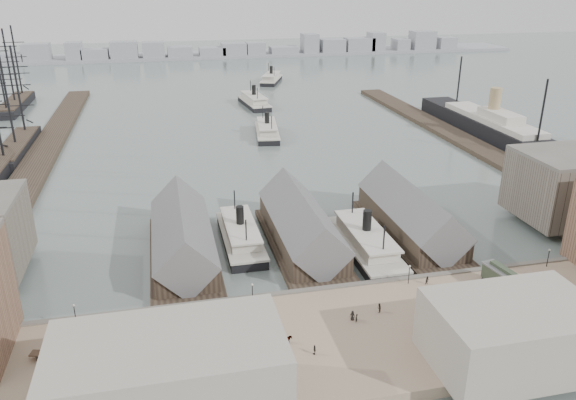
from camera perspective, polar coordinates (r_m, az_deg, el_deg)
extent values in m
plane|color=#53605D|center=(112.13, 3.47, -8.45)|extent=(900.00, 900.00, 0.00)
cube|color=#8C755E|center=(95.69, 6.92, -13.79)|extent=(180.00, 30.00, 2.00)
cube|color=#59544C|center=(107.28, 4.27, -9.28)|extent=(180.00, 1.20, 2.30)
cube|color=#2D231C|center=(204.45, -23.70, 4.19)|extent=(10.00, 220.00, 1.60)
cube|color=#2D231C|center=(218.48, 16.75, 6.17)|extent=(10.00, 180.00, 1.60)
cube|color=#2D231C|center=(122.21, -10.52, -5.76)|extent=(14.00, 42.00, 1.20)
cube|color=#2D231C|center=(121.73, -10.65, -4.25)|extent=(12.00, 36.00, 5.00)
cube|color=#59595B|center=(120.62, -10.73, -3.15)|extent=(12.60, 37.00, 12.60)
cube|color=#2D231C|center=(125.40, 1.44, -4.62)|extent=(14.00, 42.00, 1.20)
cube|color=#2D231C|center=(124.92, 1.34, -3.15)|extent=(12.00, 36.00, 5.00)
cube|color=#59595B|center=(123.85, 1.35, -2.06)|extent=(12.60, 37.00, 12.60)
cube|color=#2D231C|center=(133.67, 12.32, -3.40)|extent=(14.00, 42.00, 1.20)
cube|color=#2D231C|center=(133.22, 12.25, -2.02)|extent=(12.00, 36.00, 5.00)
cube|color=#59595B|center=(132.21, 12.34, -0.99)|extent=(12.60, 37.00, 12.60)
cube|color=gray|center=(91.94, 21.83, -12.52)|extent=(24.00, 16.00, 10.00)
cube|color=gray|center=(77.70, -11.95, -17.36)|extent=(30.00, 16.00, 12.00)
cylinder|color=black|center=(101.98, -20.81, -10.88)|extent=(0.16, 0.16, 3.60)
sphere|color=beige|center=(101.01, -20.95, -9.97)|extent=(0.44, 0.44, 0.44)
cylinder|color=black|center=(101.44, -3.63, -9.50)|extent=(0.16, 0.16, 3.60)
sphere|color=beige|center=(100.46, -3.66, -8.58)|extent=(0.44, 0.44, 0.44)
cylinder|color=black|center=(109.45, 12.18, -7.47)|extent=(0.16, 0.16, 3.60)
sphere|color=beige|center=(108.55, 12.26, -6.60)|extent=(0.44, 0.44, 0.44)
cylinder|color=black|center=(124.38, 24.90, -5.41)|extent=(0.16, 0.16, 3.60)
sphere|color=beige|center=(123.59, 25.04, -4.63)|extent=(0.44, 0.44, 0.44)
cube|color=gray|center=(437.09, -9.43, 14.31)|extent=(500.00, 40.00, 2.00)
cube|color=gray|center=(436.48, -26.15, 12.77)|extent=(14.71, 14.00, 7.23)
cube|color=gray|center=(432.98, -24.17, 13.43)|extent=(17.63, 14.00, 13.23)
cube|color=gray|center=(429.12, -20.89, 13.86)|extent=(10.74, 14.00, 13.58)
cube|color=gray|center=(427.88, -18.99, 13.74)|extent=(18.06, 14.00, 8.64)
cube|color=gray|center=(426.12, -16.29, 14.33)|extent=(18.55, 14.00, 13.29)
cube|color=gray|center=(425.61, -13.49, 14.53)|extent=(15.33, 14.00, 12.47)
cube|color=gray|center=(426.17, -10.92, 14.48)|extent=(17.56, 14.00, 8.72)
cube|color=gray|center=(427.79, -7.71, 14.63)|extent=(18.76, 14.00, 7.63)
cube|color=gray|center=(429.41, -5.54, 14.93)|extent=(17.61, 14.00, 10.35)
cube|color=gray|center=(431.82, -3.33, 15.02)|extent=(13.38, 14.00, 10.30)
cube|color=gray|center=(436.16, -0.44, 14.89)|extent=(20.73, 14.00, 6.75)
cube|color=gray|center=(440.40, 2.21, 15.52)|extent=(11.51, 14.00, 15.57)
cube|color=gray|center=(445.57, 4.49, 15.27)|extent=(18.17, 14.00, 11.26)
cube|color=gray|center=(452.44, 7.22, 15.30)|extent=(21.81, 14.00, 11.83)
cube|color=gray|center=(457.12, 8.93, 15.52)|extent=(11.12, 14.00, 15.50)
cube|color=gray|center=(465.35, 11.36, 15.15)|extent=(10.90, 14.00, 10.29)
cube|color=gray|center=(472.70, 13.48, 15.41)|extent=(17.95, 14.00, 15.72)
cube|color=gray|center=(482.04, 15.66, 15.01)|extent=(14.21, 14.00, 10.51)
cube|color=black|center=(127.52, -4.81, -4.09)|extent=(7.73, 27.05, 1.74)
cube|color=beige|center=(126.98, -4.83, -3.58)|extent=(8.11, 27.05, 0.48)
cube|color=beige|center=(126.40, -4.85, -3.02)|extent=(6.28, 19.32, 2.13)
cube|color=beige|center=(125.84, -4.87, -2.47)|extent=(6.76, 21.25, 0.39)
cylinder|color=black|center=(124.98, -4.90, -1.58)|extent=(1.74, 1.74, 4.35)
cylinder|color=black|center=(133.01, -5.44, -0.20)|extent=(0.29, 0.29, 5.80)
cylinder|color=black|center=(117.21, -4.28, -3.32)|extent=(0.29, 0.29, 5.80)
cube|color=black|center=(124.38, 7.88, -4.89)|extent=(8.45, 29.57, 1.90)
cube|color=beige|center=(123.77, 7.91, -4.32)|extent=(8.87, 29.57, 0.53)
cube|color=beige|center=(123.13, 7.95, -3.71)|extent=(6.86, 21.12, 2.32)
cube|color=beige|center=(122.51, 7.98, -3.08)|extent=(7.39, 23.23, 0.42)
cylinder|color=black|center=(121.55, 8.04, -2.09)|extent=(1.90, 1.90, 4.75)
cylinder|color=black|center=(129.81, 6.57, -0.52)|extent=(0.32, 0.32, 6.34)
cylinder|color=black|center=(113.67, 9.71, -4.08)|extent=(0.32, 0.32, 6.34)
cube|color=black|center=(213.14, -2.12, 6.73)|extent=(11.35, 27.90, 1.74)
cube|color=beige|center=(212.82, -2.13, 7.06)|extent=(11.73, 27.96, 0.48)
cube|color=beige|center=(212.47, -2.13, 7.41)|extent=(8.86, 20.03, 2.13)
cube|color=beige|center=(212.14, -2.14, 7.77)|extent=(9.60, 22.02, 0.39)
cylinder|color=black|center=(211.63, -2.15, 8.33)|extent=(1.74, 1.74, 4.36)
cylinder|color=black|center=(220.01, -2.58, 8.79)|extent=(0.29, 0.29, 5.81)
cylinder|color=black|center=(203.37, -1.67, 7.72)|extent=(0.29, 0.29, 5.81)
cube|color=black|center=(264.18, -3.46, 9.70)|extent=(11.27, 29.52, 1.85)
cube|color=beige|center=(263.90, -3.46, 9.98)|extent=(11.68, 29.57, 0.51)
cube|color=beige|center=(263.61, -3.47, 10.29)|extent=(8.86, 21.18, 2.26)
cube|color=beige|center=(263.33, -3.48, 10.60)|extent=(9.59, 23.28, 0.41)
cylinder|color=black|center=(262.89, -3.49, 11.08)|extent=(1.85, 1.85, 4.63)
cylinder|color=black|center=(271.91, -3.82, 11.39)|extent=(0.31, 0.31, 6.17)
cylinder|color=black|center=(253.97, -3.13, 10.66)|extent=(0.31, 0.31, 6.17)
cube|color=black|center=(323.84, -1.71, 11.99)|extent=(17.38, 28.42, 1.77)
cube|color=beige|center=(323.62, -1.71, 12.21)|extent=(17.74, 28.57, 0.49)
cube|color=beige|center=(323.39, -1.71, 12.45)|extent=(13.13, 20.59, 2.16)
cube|color=beige|center=(323.17, -1.71, 12.69)|extent=(14.31, 22.59, 0.39)
cylinder|color=black|center=(322.83, -1.72, 13.07)|extent=(1.77, 1.77, 4.41)
cylinder|color=black|center=(331.42, -2.03, 13.26)|extent=(0.29, 0.29, 5.88)
cylinder|color=black|center=(314.32, -1.39, 12.79)|extent=(0.29, 0.29, 5.88)
cube|color=black|center=(213.46, -25.88, 4.77)|extent=(8.24, 47.58, 3.29)
cube|color=#2D231C|center=(212.97, -25.96, 5.26)|extent=(7.78, 42.83, 0.55)
cylinder|color=black|center=(209.79, -26.63, 9.10)|extent=(0.73, 0.73, 31.11)
cylinder|color=black|center=(225.75, -25.75, 10.01)|extent=(0.73, 0.73, 31.11)
cube|color=black|center=(286.58, -25.94, 8.68)|extent=(8.54, 47.47, 3.42)
cube|color=#2D231C|center=(286.21, -26.00, 9.07)|extent=(8.07, 42.72, 0.57)
cylinder|color=black|center=(267.78, -27.26, 11.47)|extent=(0.76, 0.76, 32.28)
cylinder|color=black|center=(283.78, -26.52, 12.06)|extent=(0.76, 0.76, 32.28)
cylinder|color=black|center=(299.84, -25.86, 12.59)|extent=(0.76, 0.76, 32.28)
cube|color=black|center=(225.19, 19.93, 6.80)|extent=(12.55, 91.74, 5.79)
cube|color=beige|center=(224.30, 20.05, 7.75)|extent=(10.62, 53.11, 1.93)
cube|color=beige|center=(219.85, 20.79, 8.03)|extent=(7.73, 19.31, 2.90)
cylinder|color=tan|center=(222.90, 20.28, 9.43)|extent=(4.25, 4.25, 9.66)
cube|color=black|center=(112.45, 21.22, -8.53)|extent=(4.17, 10.40, 0.85)
cube|color=#2E3B2B|center=(111.59, 21.35, -7.73)|extent=(4.36, 10.95, 2.77)
cube|color=#59595B|center=(110.88, 21.46, -7.03)|extent=(4.64, 11.40, 0.32)
imported|color=black|center=(96.50, -22.39, -13.86)|extent=(1.78, 1.67, 1.63)
cube|color=#3F2D21|center=(96.40, -23.96, -14.11)|extent=(2.91, 2.15, 0.25)
cylinder|color=black|center=(96.02, -23.88, -14.51)|extent=(1.08, 0.38, 1.10)
cylinder|color=black|center=(97.18, -23.97, -14.06)|extent=(1.08, 0.38, 1.10)
imported|color=black|center=(91.87, -0.15, -13.98)|extent=(1.80, 0.96, 1.46)
cube|color=#3F2D21|center=(91.14, -1.75, -14.20)|extent=(2.74, 1.75, 0.25)
cylinder|color=black|center=(90.80, -1.61, -14.62)|extent=(1.10, 0.19, 1.10)
cylinder|color=black|center=(91.88, -1.88, -14.13)|extent=(1.10, 0.19, 1.10)
imported|color=black|center=(98.07, 19.13, -12.76)|extent=(1.74, 1.88, 1.54)
cube|color=#3F2D21|center=(97.42, 17.62, -12.71)|extent=(2.95, 2.27, 0.25)
cylinder|color=black|center=(97.05, 17.67, -13.12)|extent=(1.07, 0.44, 1.10)
cylinder|color=black|center=(98.18, 17.52, -12.65)|extent=(1.07, 0.44, 1.10)
imported|color=black|center=(96.13, -19.13, -13.45)|extent=(0.73, 0.61, 1.77)
imported|color=black|center=(88.35, -20.44, -17.19)|extent=(0.91, 1.01, 1.71)
imported|color=black|center=(95.83, -8.56, -12.45)|extent=(1.07, 1.32, 1.79)
imported|color=black|center=(89.70, 2.72, -14.95)|extent=(0.48, 0.99, 1.64)
imported|color=black|center=(97.74, 6.56, -11.58)|extent=(1.03, 0.93, 1.77)
imported|color=black|center=(97.37, 6.97, -11.82)|extent=(0.70, 0.70, 1.56)
imported|color=black|center=(110.55, 13.98, -7.92)|extent=(0.96, 0.85, 1.64)
imported|color=black|center=(108.82, 27.17, -10.36)|extent=(0.72, 1.19, 1.80)
imported|color=black|center=(115.00, 23.22, -7.91)|extent=(0.63, 1.06, 1.69)
imported|color=black|center=(100.34, 9.23, -10.77)|extent=(1.06, 1.09, 1.77)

